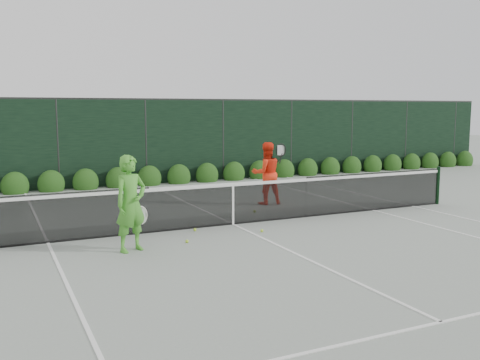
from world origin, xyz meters
name	(u,v)px	position (x,y,z in m)	size (l,w,h in m)	color
ground	(233,224)	(0.00, 0.00, 0.00)	(80.00, 80.00, 0.00)	gray
tennis_net	(232,202)	(-0.02, 0.00, 0.53)	(12.90, 0.10, 1.07)	black
player_woman	(131,204)	(-2.72, -1.30, 0.92)	(0.79, 0.66, 1.84)	green
player_man	(266,173)	(1.98, 2.07, 0.88)	(0.97, 0.78, 1.76)	#FF3215
court_lines	(233,224)	(0.00, 0.00, 0.01)	(11.03, 23.83, 0.01)	white
windscreen_fence	(293,173)	(0.00, -2.71, 1.51)	(32.00, 21.07, 3.06)	black
hedge_row	(149,179)	(0.00, 7.15, 0.23)	(31.66, 0.65, 0.94)	#143C10
tennis_balls	(208,227)	(-0.70, -0.18, 0.03)	(3.42, 2.33, 0.07)	#B5E031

